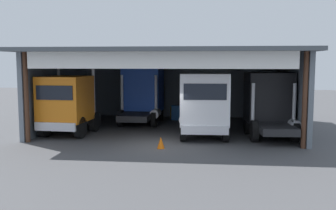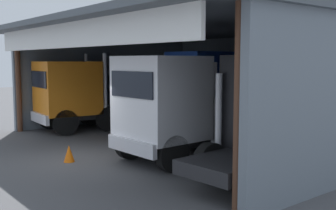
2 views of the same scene
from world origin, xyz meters
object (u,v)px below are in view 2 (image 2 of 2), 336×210
truck_blue_yard_outside (196,89)px  truck_white_right_bay (169,107)px  tool_cart (255,121)px  traffic_cone (69,153)px  oil_drum (255,121)px  truck_orange_center_right_bay (72,93)px  truck_black_center_left_bay (273,116)px

truck_blue_yard_outside → truck_white_right_bay: truck_blue_yard_outside is taller
tool_cart → traffic_cone: size_ratio=1.79×
oil_drum → traffic_cone: 9.67m
truck_blue_yard_outside → oil_drum: bearing=47.7°
truck_orange_center_right_bay → tool_cart: 8.69m
oil_drum → traffic_cone: size_ratio=1.56×
truck_blue_yard_outside → oil_drum: size_ratio=5.78×
truck_white_right_bay → oil_drum: truck_white_right_bay is taller
truck_blue_yard_outside → tool_cart: 3.14m
truck_blue_yard_outside → traffic_cone: 8.11m
truck_white_right_bay → truck_black_center_left_bay: truck_black_center_left_bay is taller
truck_blue_yard_outside → truck_black_center_left_bay: (7.63, -4.15, -0.14)m
truck_orange_center_right_bay → truck_black_center_left_bay: size_ratio=1.00×
truck_black_center_left_bay → truck_orange_center_right_bay: bearing=180.0°
truck_white_right_bay → truck_black_center_left_bay: size_ratio=1.13×
traffic_cone → tool_cart: bearing=89.7°
traffic_cone → truck_white_right_bay: bearing=53.2°
truck_black_center_left_bay → oil_drum: truck_black_center_left_bay is taller
truck_blue_yard_outside → traffic_cone: bearing=-72.7°
truck_blue_yard_outside → truck_white_right_bay: bearing=-49.0°
truck_white_right_bay → tool_cart: 7.06m
truck_blue_yard_outside → traffic_cone: truck_blue_yard_outside is taller
truck_blue_yard_outside → truck_black_center_left_bay: 8.69m
truck_white_right_bay → truck_blue_yard_outside: bearing=-52.4°
oil_drum → tool_cart: (0.28, -0.36, 0.06)m
truck_orange_center_right_bay → truck_blue_yard_outside: (3.38, 4.86, 0.19)m
truck_orange_center_right_bay → traffic_cone: truck_orange_center_right_bay is taller
truck_blue_yard_outside → tool_cart: size_ratio=5.06×
tool_cart → truck_blue_yard_outside: bearing=-143.2°
truck_white_right_bay → oil_drum: bearing=-74.5°
tool_cart → traffic_cone: (-0.05, -9.30, -0.22)m
truck_white_right_bay → traffic_cone: 3.62m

